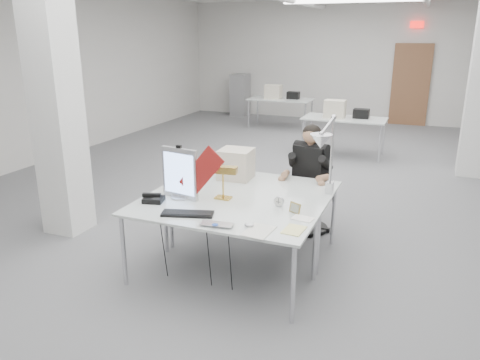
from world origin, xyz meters
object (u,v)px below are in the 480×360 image
(monitor, at_px, (180,173))
(architect_lamp, at_px, (327,155))
(laptop, at_px, (215,227))
(beige_monitor, at_px, (236,164))
(desk_phone, at_px, (154,199))
(desk_main, at_px, (220,212))
(bankers_lamp, at_px, (223,183))
(seated_person, at_px, (310,161))
(office_chair, at_px, (310,194))

(monitor, bearing_deg, architect_lamp, 27.43)
(laptop, distance_m, beige_monitor, 1.46)
(monitor, distance_m, beige_monitor, 0.87)
(laptop, bearing_deg, desk_phone, 149.79)
(desk_main, distance_m, bankers_lamp, 0.39)
(seated_person, xyz_separation_m, laptop, (-0.36, -1.91, -0.13))
(desk_main, relative_size, beige_monitor, 5.00)
(monitor, bearing_deg, laptop, -32.23)
(monitor, height_order, desk_phone, monitor)
(seated_person, height_order, desk_phone, seated_person)
(laptop, bearing_deg, office_chair, 72.70)
(office_chair, distance_m, architect_lamp, 1.25)
(office_chair, bearing_deg, beige_monitor, -129.08)
(bankers_lamp, xyz_separation_m, beige_monitor, (-0.15, 0.69, 0.00))
(office_chair, distance_m, laptop, 2.02)
(office_chair, bearing_deg, architect_lamp, -55.15)
(seated_person, bearing_deg, monitor, -113.49)
(monitor, distance_m, architect_lamp, 1.47)
(desk_main, xyz_separation_m, bankers_lamp, (-0.11, 0.33, 0.18))
(desk_main, relative_size, monitor, 3.48)
(laptop, distance_m, bankers_lamp, 0.76)
(monitor, relative_size, laptop, 1.78)
(bankers_lamp, bearing_deg, architect_lamp, 9.61)
(monitor, height_order, beige_monitor, monitor)
(architect_lamp, bearing_deg, desk_main, -157.57)
(laptop, bearing_deg, bankers_lamp, 101.65)
(seated_person, height_order, monitor, seated_person)
(laptop, bearing_deg, beige_monitor, 98.40)
(desk_phone, bearing_deg, laptop, -37.55)
(laptop, relative_size, beige_monitor, 0.81)
(office_chair, relative_size, desk_phone, 4.98)
(office_chair, bearing_deg, monitor, -112.49)
(office_chair, height_order, monitor, monitor)
(seated_person, distance_m, laptop, 1.95)
(laptop, bearing_deg, architect_lamp, 47.96)
(seated_person, distance_m, desk_phone, 1.96)
(seated_person, distance_m, monitor, 1.68)
(laptop, xyz_separation_m, desk_phone, (-0.84, 0.36, 0.01))
(desk_phone, bearing_deg, architect_lamp, 8.86)
(desk_main, distance_m, laptop, 0.40)
(desk_main, xyz_separation_m, seated_person, (0.48, 1.54, 0.16))
(desk_main, height_order, seated_person, seated_person)
(monitor, height_order, laptop, monitor)
(office_chair, xyz_separation_m, beige_monitor, (-0.74, -0.57, 0.45))
(desk_main, distance_m, seated_person, 1.62)
(monitor, bearing_deg, desk_main, -11.44)
(desk_main, bearing_deg, laptop, -71.30)
(laptop, bearing_deg, monitor, 131.84)
(desk_main, relative_size, desk_phone, 9.33)
(seated_person, bearing_deg, desk_main, -94.04)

